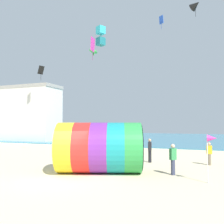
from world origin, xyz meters
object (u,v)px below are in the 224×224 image
(kite_cyan_box, at_px, (101,36))
(beach_flag, at_px, (212,140))
(kite_handler, at_px, (173,159))
(kite_magenta_diamond, at_px, (93,45))
(giant_inflatable_tube, at_px, (100,148))
(kite_black_diamond, at_px, (41,70))
(kite_black_delta, at_px, (195,5))
(kite_blue_diamond, at_px, (161,20))
(bystander_mid_beach, at_px, (150,150))
(bystander_near_water, at_px, (209,154))
(kite_green_parafoil, at_px, (93,51))

(kite_cyan_box, bearing_deg, beach_flag, -16.66)
(kite_handler, distance_m, kite_magenta_diamond, 13.10)
(giant_inflatable_tube, distance_m, beach_flag, 6.23)
(kite_black_diamond, xyz_separation_m, kite_black_delta, (13.75, 9.01, 7.99))
(giant_inflatable_tube, bearing_deg, kite_handler, 12.88)
(kite_blue_diamond, bearing_deg, beach_flag, -68.09)
(kite_cyan_box, xyz_separation_m, kite_blue_diamond, (2.46, 9.09, 4.28))
(kite_blue_diamond, height_order, bystander_mid_beach, kite_blue_diamond)
(bystander_near_water, bearing_deg, kite_cyan_box, -152.36)
(kite_handler, height_order, kite_black_diamond, kite_black_diamond)
(kite_black_delta, xyz_separation_m, bystander_mid_beach, (-2.86, -10.11, -15.11))
(bystander_mid_beach, bearing_deg, kite_handler, -60.09)
(kite_handler, bearing_deg, kite_cyan_box, 170.89)
(kite_black_diamond, relative_size, bystander_near_water, 0.86)
(giant_inflatable_tube, bearing_deg, bystander_mid_beach, 69.10)
(bystander_mid_beach, height_order, beach_flag, beach_flag)
(giant_inflatable_tube, xyz_separation_m, bystander_mid_beach, (1.87, 4.89, -0.57))
(giant_inflatable_tube, distance_m, bystander_near_water, 8.02)
(kite_handler, xyz_separation_m, kite_cyan_box, (-4.89, 0.78, 8.00))
(giant_inflatable_tube, distance_m, kite_handler, 4.28)
(kite_magenta_diamond, distance_m, kite_cyan_box, 5.51)
(giant_inflatable_tube, xyz_separation_m, kite_magenta_diamond, (-3.64, 6.30, 8.51))
(kite_green_parafoil, distance_m, beach_flag, 16.79)
(kite_magenta_diamond, relative_size, beach_flag, 0.87)
(kite_black_diamond, height_order, kite_cyan_box, kite_cyan_box)
(kite_cyan_box, height_order, bystander_mid_beach, kite_cyan_box)
(kite_cyan_box, relative_size, kite_green_parafoil, 1.00)
(kite_green_parafoil, bearing_deg, kite_handler, -41.99)
(kite_cyan_box, height_order, kite_blue_diamond, kite_blue_diamond)
(kite_black_diamond, height_order, bystander_near_water, kite_black_diamond)
(bystander_mid_beach, bearing_deg, kite_blue_diamond, 91.58)
(kite_green_parafoil, xyz_separation_m, kite_blue_diamond, (6.67, 1.68, 2.87))
(giant_inflatable_tube, distance_m, kite_blue_diamond, 16.02)
(kite_magenta_diamond, xyz_separation_m, bystander_mid_beach, (5.50, -1.41, -9.08))
(kite_magenta_diamond, bearing_deg, bystander_mid_beach, -14.42)
(kite_blue_diamond, distance_m, beach_flag, 16.36)
(kite_black_diamond, bearing_deg, bystander_mid_beach, -5.74)
(kite_blue_diamond, bearing_deg, kite_black_delta, 54.11)
(kite_blue_diamond, distance_m, bystander_near_water, 14.23)
(kite_green_parafoil, xyz_separation_m, bystander_near_water, (10.97, -3.87, -9.51))
(kite_magenta_diamond, height_order, beach_flag, kite_magenta_diamond)
(giant_inflatable_tube, relative_size, bystander_mid_beach, 3.18)
(kite_black_delta, height_order, bystander_near_water, kite_black_delta)
(giant_inflatable_tube, relative_size, kite_magenta_diamond, 2.72)
(kite_handler, distance_m, kite_blue_diamond, 15.94)
(kite_black_delta, bearing_deg, kite_magenta_diamond, -133.87)
(kite_magenta_diamond, distance_m, bystander_mid_beach, 10.71)
(kite_green_parafoil, relative_size, kite_black_delta, 0.72)
(kite_blue_diamond, xyz_separation_m, beach_flag, (4.49, -11.17, -11.07))
(kite_green_parafoil, relative_size, beach_flag, 0.58)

